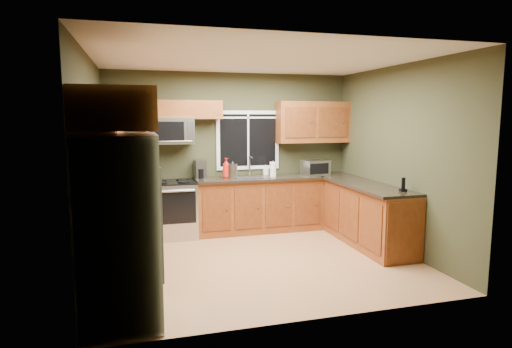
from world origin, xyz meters
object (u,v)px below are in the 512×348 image
microwave (170,131)px  soap_bottle_c (230,171)px  soap_bottle_a (226,168)px  coffee_maker (200,170)px  cordless_phone (403,187)px  refrigerator (121,229)px  toaster_oven (316,168)px  kettle (233,170)px  soap_bottle_b (266,170)px  range (173,209)px  paper_towel_roll (273,169)px

microwave → soap_bottle_c: (1.01, 0.09, -0.71)m
soap_bottle_a → coffee_maker: bearing=161.7°
coffee_maker → cordless_phone: bearing=-39.3°
refrigerator → coffee_maker: bearing=68.3°
refrigerator → coffee_maker: (1.17, 2.94, 0.18)m
toaster_oven → soap_bottle_a: bearing=176.9°
soap_bottle_c → microwave: bearing=-174.7°
toaster_oven → kettle: kettle is taller
soap_bottle_b → range: bearing=-172.0°
paper_towel_roll → soap_bottle_c: (-0.69, 0.26, -0.04)m
soap_bottle_a → soap_bottle_b: 0.78m
refrigerator → toaster_oven: bearing=40.6°
refrigerator → soap_bottle_a: size_ratio=5.38×
range → soap_bottle_b: soap_bottle_b is taller
microwave → toaster_oven: 2.57m
kettle → paper_towel_roll: kettle is taller
toaster_oven → soap_bottle_b: bearing=160.9°
kettle → soap_bottle_c: (0.01, 0.25, -0.05)m
cordless_phone → refrigerator: bearing=-166.4°
coffee_maker → soap_bottle_b: 1.17m
paper_towel_roll → refrigerator: bearing=-131.1°
microwave → soap_bottle_a: bearing=-6.7°
range → soap_bottle_a: size_ratio=2.80×
soap_bottle_a → cordless_phone: soap_bottle_a is taller
paper_towel_roll → soap_bottle_c: 0.74m
cordless_phone → microwave: bearing=145.9°
paper_towel_roll → soap_bottle_a: bearing=175.6°
paper_towel_roll → soap_bottle_b: 0.27m
coffee_maker → soap_bottle_b: bearing=3.0°
coffee_maker → soap_bottle_c: bearing=6.5°
soap_bottle_b → soap_bottle_a: bearing=-165.0°
paper_towel_roll → range: bearing=179.0°
kettle → soap_bottle_b: (0.65, 0.25, -0.05)m
microwave → coffee_maker: 0.81m
kettle → soap_bottle_c: size_ratio=1.77×
range → kettle: size_ratio=3.22×
soap_bottle_b → cordless_phone: (1.34, -2.11, -0.03)m
microwave → cordless_phone: (2.99, -2.02, -0.73)m
soap_bottle_c → cordless_phone: (1.97, -2.11, -0.02)m
toaster_oven → paper_towel_roll: size_ratio=1.70×
kettle → cordless_phone: size_ratio=1.51×
coffee_maker → paper_towel_roll: 1.24m
range → toaster_oven: 2.55m
refrigerator → toaster_oven: size_ratio=3.79×
microwave → kettle: bearing=-8.6°
refrigerator → range: bearing=76.0°
coffee_maker → microwave: bearing=-176.1°
range → paper_towel_roll: size_ratio=3.36×
kettle → paper_towel_roll: 0.70m
paper_towel_roll → cordless_phone: bearing=-55.2°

